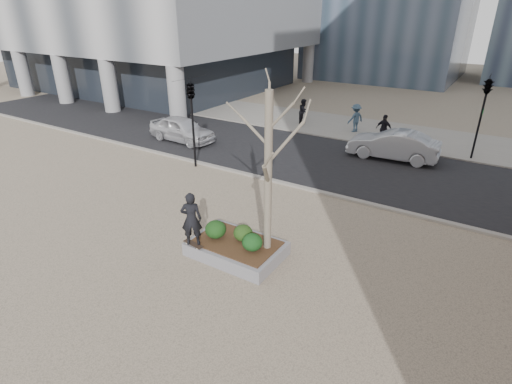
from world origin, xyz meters
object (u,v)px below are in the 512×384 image
Objects in this scene: skateboard at (193,245)px; skateboarder at (191,219)px; police_car at (182,129)px; planter at (237,249)px.

skateboarder is (0.00, -0.00, 0.95)m from skateboard.
skateboarder is 12.94m from police_car.
planter is at bearing -127.28° from police_car.
planter is 1.86m from skateboarder.
skateboard is 0.18× the size of police_car.
police_car is (-8.88, 9.38, -0.66)m from skateboarder.
skateboarder reaches higher than police_car.
planter is 1.65× the size of skateboarder.
skateboarder is at bearing -133.42° from police_car.
skateboard reaches higher than planter.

